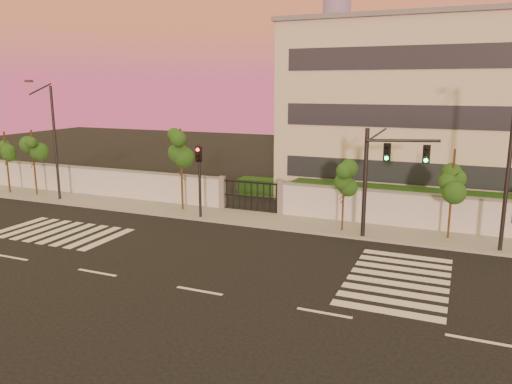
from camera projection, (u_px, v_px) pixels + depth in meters
ground at (200, 291)px, 19.45m from camera, size 120.00×120.00×0.00m
sidewalk at (288, 222)px, 28.90m from camera, size 60.00×3.00×0.15m
perimeter_wall at (298, 201)px, 30.00m from camera, size 60.00×0.36×2.20m
hedge_row at (327, 197)px, 32.12m from camera, size 41.00×4.25×1.80m
institutional_building at (467, 110)px, 34.57m from camera, size 24.40×12.40×12.25m
road_markings at (209, 256)px, 23.44m from camera, size 57.00×7.62×0.02m
street_tree_a at (6, 148)px, 36.04m from camera, size 1.62×1.29×4.62m
street_tree_b at (33, 148)px, 35.32m from camera, size 1.61×1.28×4.80m
street_tree_c at (181, 151)px, 30.93m from camera, size 1.64×1.31×5.25m
street_tree_d at (344, 178)px, 26.53m from camera, size 1.30×1.04×4.10m
street_tree_e at (454, 174)px, 25.06m from camera, size 1.44×1.14×4.76m
traffic_signal_main at (380, 171)px, 25.07m from camera, size 3.58×1.25×5.77m
traffic_signal_secondary at (199, 172)px, 29.27m from camera, size 0.35×0.34×4.54m
streetlight_west at (53, 137)px, 33.58m from camera, size 0.49×1.97×8.19m
streetlight_east at (511, 151)px, 22.66m from camera, size 0.55×2.20×9.15m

